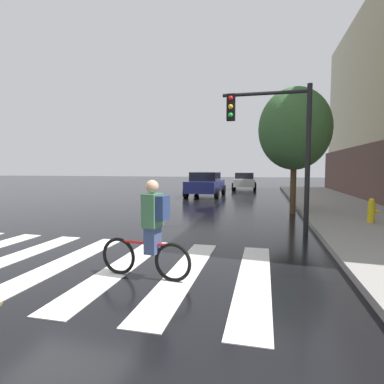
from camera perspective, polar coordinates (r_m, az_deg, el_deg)
The scene contains 8 objects.
ground_plane at distance 6.84m, azimuth -24.16°, elevation -11.91°, with size 120.00×120.00×0.00m, color black.
crosswalk_stripes at distance 6.73m, azimuth -22.84°, elevation -12.09°, with size 7.97×4.08×0.01m.
sedan_mid at distance 20.32m, azimuth 2.57°, elevation 1.51°, with size 2.23×4.70×1.62m.
sedan_far at distance 27.32m, azimuth 9.73°, elevation 2.07°, with size 2.17×4.37×1.49m.
cyclist at distance 5.24m, azimuth -7.67°, elevation -7.03°, with size 1.70×0.39×1.69m.
traffic_light_near at distance 9.16m, azimuth 15.66°, elevation 10.43°, with size 2.47×0.28×4.20m.
fire_hydrant at distance 11.35m, azimuth 30.45°, elevation -2.99°, with size 0.33×0.22×0.78m.
street_tree_near at distance 13.35m, azimuth 18.57°, elevation 11.05°, with size 2.89×2.89×5.14m.
Camera 1 is at (4.05, -5.19, 1.88)m, focal length 28.63 mm.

